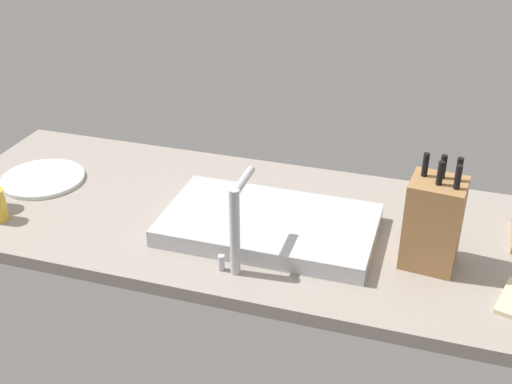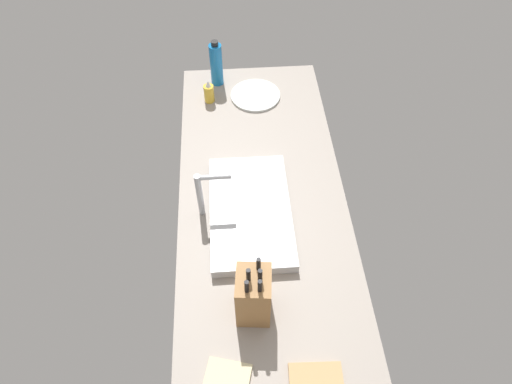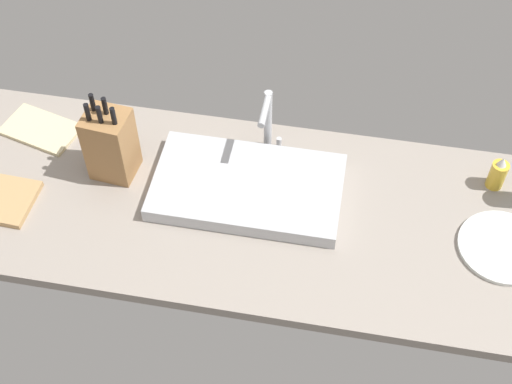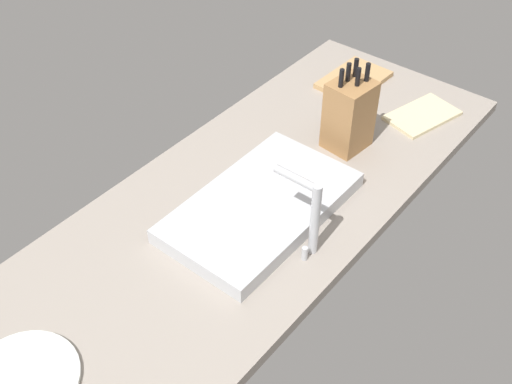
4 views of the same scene
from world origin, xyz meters
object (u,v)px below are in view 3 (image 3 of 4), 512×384
knife_block (111,144)px  soap_bottle (498,174)px  sink_basin (248,187)px  faucet (268,119)px  dinner_plate (503,247)px  dish_towel (41,129)px

knife_block → soap_bottle: size_ratio=2.38×
sink_basin → soap_bottle: 71.92cm
sink_basin → faucet: bearing=80.8°
sink_basin → dinner_plate: (71.92, -7.17, -1.67)cm
sink_basin → faucet: (2.81, 17.36, 10.94)cm
faucet → dish_towel: size_ratio=0.96×
knife_block → dish_towel: knife_block is taller
faucet → soap_bottle: (67.39, -1.94, -8.28)cm
sink_basin → dinner_plate: 72.30cm
dinner_plate → dish_towel: same height
faucet → dish_towel: 71.97cm
knife_block → dinner_plate: 112.73cm
soap_bottle → knife_block: bearing=-172.8°
knife_block → dish_towel: bearing=163.9°
sink_basin → dish_towel: size_ratio=2.33×
dish_towel → sink_basin: bearing=-10.7°
sink_basin → soap_bottle: (70.20, 15.42, 2.65)cm
faucet → soap_bottle: bearing=-1.6°
faucet → dinner_plate: 74.41cm
faucet → dinner_plate: faucet is taller
dinner_plate → sink_basin: bearing=174.3°
faucet → soap_bottle: 67.92cm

